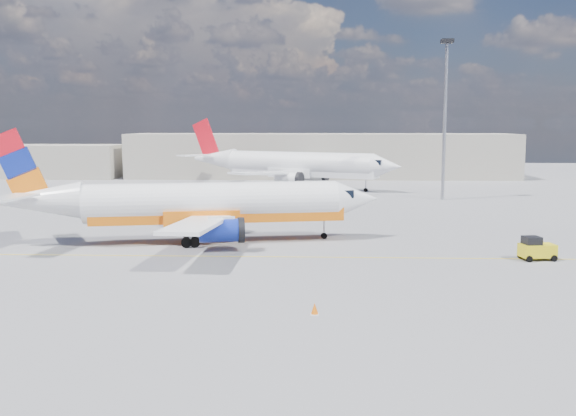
{
  "coord_description": "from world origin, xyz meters",
  "views": [
    {
      "loc": [
        3.7,
        -43.71,
        9.83
      ],
      "look_at": [
        1.77,
        4.3,
        3.5
      ],
      "focal_mm": 40.0,
      "sensor_mm": 36.0,
      "label": 1
    }
  ],
  "objects_px": {
    "main_jet": "(201,204)",
    "gse_tug": "(536,249)",
    "traffic_cone": "(315,309)",
    "second_jet": "(293,165)"
  },
  "relations": [
    {
      "from": "second_jet",
      "to": "traffic_cone",
      "type": "bearing_deg",
      "value": -63.06
    },
    {
      "from": "main_jet",
      "to": "gse_tug",
      "type": "bearing_deg",
      "value": -24.44
    },
    {
      "from": "main_jet",
      "to": "gse_tug",
      "type": "height_order",
      "value": "main_jet"
    },
    {
      "from": "second_jet",
      "to": "gse_tug",
      "type": "bearing_deg",
      "value": -45.24
    },
    {
      "from": "second_jet",
      "to": "main_jet",
      "type": "bearing_deg",
      "value": -73.72
    },
    {
      "from": "gse_tug",
      "to": "traffic_cone",
      "type": "relative_size",
      "value": 4.2
    },
    {
      "from": "gse_tug",
      "to": "main_jet",
      "type": "bearing_deg",
      "value": 157.32
    },
    {
      "from": "second_jet",
      "to": "gse_tug",
      "type": "height_order",
      "value": "second_jet"
    },
    {
      "from": "main_jet",
      "to": "gse_tug",
      "type": "xyz_separation_m",
      "value": [
        25.53,
        -6.04,
        -2.37
      ]
    },
    {
      "from": "main_jet",
      "to": "second_jet",
      "type": "xyz_separation_m",
      "value": [
        6.23,
        45.21,
        0.37
      ]
    }
  ]
}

